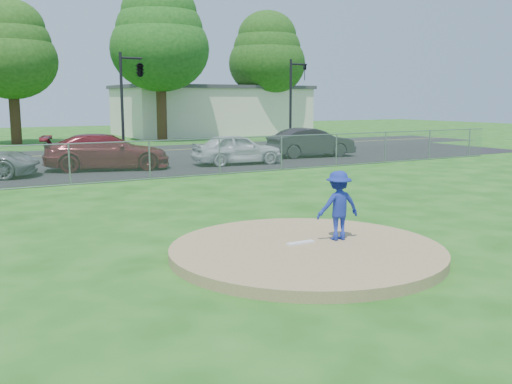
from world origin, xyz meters
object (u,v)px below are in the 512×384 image
parked_car_pearl (237,149)px  parked_car_charcoal (311,142)px  tree_far_right (267,54)px  traffic_signal_right (294,95)px  commercial_building (212,110)px  tree_center (11,49)px  pitcher (338,205)px  traffic_signal_center (138,71)px  parked_car_darkred (107,152)px  tree_right (160,37)px

parked_car_pearl → parked_car_charcoal: (5.15, 1.20, 0.04)m
tree_far_right → traffic_signal_right: 14.69m
traffic_signal_right → parked_car_pearl: bearing=-138.3°
parked_car_charcoal → commercial_building: bearing=-3.9°
tree_center → parked_car_charcoal: tree_center is taller
tree_center → parked_car_charcoal: (12.58, -17.76, -5.69)m
tree_far_right → commercial_building: bearing=143.1°
commercial_building → pitcher: (-15.13, -37.87, -1.25)m
traffic_signal_center → parked_car_darkred: 7.93m
tree_far_right → tree_center: bearing=-177.3°
tree_center → traffic_signal_center: tree_center is taller
traffic_signal_center → traffic_signal_right: 10.34m
traffic_signal_center → parked_car_charcoal: size_ratio=1.20×
commercial_building → tree_center: (-17.00, -4.00, 4.31)m
tree_far_right → traffic_signal_center: size_ratio=1.92×
commercial_building → tree_center: tree_center is taller
parked_car_darkred → tree_right: bearing=-12.6°
commercial_building → pitcher: commercial_building is taller
tree_center → parked_car_pearl: 21.16m
commercial_building → parked_car_darkred: (-15.55, -22.00, -1.37)m
commercial_building → parked_car_pearl: bearing=-112.6°
tree_right → parked_car_pearl: (-2.57, -16.96, -6.91)m
commercial_building → parked_car_charcoal: commercial_building is taller
parked_car_pearl → parked_car_darkred: bearing=86.9°
commercial_building → pitcher: 40.80m
traffic_signal_center → pitcher: (-3.10, -21.87, -3.70)m
tree_center → traffic_signal_center: 13.12m
tree_far_right → traffic_signal_center: 20.78m
tree_far_right → pitcher: (-19.13, -34.87, -6.15)m
tree_right → traffic_signal_center: size_ratio=2.08×
tree_center → tree_far_right: 21.03m
traffic_signal_center → traffic_signal_right: same height
commercial_building → parked_car_charcoal: bearing=-101.5°
tree_far_right → parked_car_darkred: size_ratio=1.99×
traffic_signal_center → parked_car_pearl: (2.46, -6.96, -3.88)m
traffic_signal_right → parked_car_darkred: traffic_signal_right is taller
commercial_building → parked_car_charcoal: size_ratio=3.51×
tree_far_right → parked_car_darkred: bearing=-135.8°
commercial_building → traffic_signal_center: traffic_signal_center is taller
parked_car_darkred → tree_center: bearing=20.1°
tree_right → tree_far_right: size_ratio=1.08×
traffic_signal_center → parked_car_darkred: size_ratio=1.04×
parked_car_darkred → parked_car_pearl: 6.06m
tree_center → pitcher: (1.87, -33.87, -5.56)m
parked_car_darkred → parked_car_charcoal: size_ratio=1.16×
commercial_building → traffic_signal_right: bearing=-96.3°
pitcher → traffic_signal_right: bearing=-112.8°
tree_right → tree_far_right: bearing=15.3°
traffic_signal_center → commercial_building: bearing=53.1°
traffic_signal_right → parked_car_pearl: traffic_signal_right is taller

